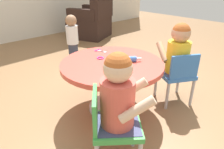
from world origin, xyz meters
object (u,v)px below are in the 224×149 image
child_chair_left (112,125)px  child_chair_right (177,74)px  seated_child_right (178,51)px  craft_scissors (100,51)px  seated_child_left (118,94)px  rolling_pin (128,59)px  armchair_dark (92,22)px  toddler_standing (72,37)px  craft_table (112,74)px

child_chair_left → child_chair_right: size_ratio=1.00×
seated_child_right → craft_scissors: bearing=124.5°
seated_child_left → rolling_pin: 0.65m
armchair_dark → rolling_pin: bearing=-121.8°
seated_child_left → seated_child_right: same height
child_chair_left → toddler_standing: bearing=62.9°
seated_child_right → toddler_standing: (-0.08, 1.63, -0.17)m
child_chair_right → seated_child_right: size_ratio=1.05×
child_chair_right → armchair_dark: size_ratio=0.57×
seated_child_right → rolling_pin: seated_child_right is taller
child_chair_left → seated_child_right: bearing=7.9°
armchair_dark → toddler_standing: size_ratio=1.40×
child_chair_left → craft_scissors: (0.56, 0.76, 0.17)m
armchair_dark → toddler_standing: bearing=-140.9°
child_chair_left → toddler_standing: (0.90, 1.76, 0.05)m
rolling_pin → child_chair_right: bearing=-32.1°
child_chair_left → child_chair_right: (0.96, 0.10, 0.00)m
child_chair_right → seated_child_right: seated_child_right is taller
seated_child_left → craft_table: bearing=49.6°
craft_table → rolling_pin: bearing=-39.9°
seated_child_left → toddler_standing: size_ratio=0.76×
rolling_pin → armchair_dark: bearing=58.2°
seated_child_left → child_chair_right: (0.93, 0.13, -0.23)m
seated_child_left → rolling_pin: (0.52, 0.39, -0.03)m
child_chair_left → armchair_dark: size_ratio=0.57×
seated_child_left → seated_child_right: size_ratio=1.00×
child_chair_left → seated_child_left: 0.23m
child_chair_right → craft_scissors: bearing=121.8°
craft_scissors → rolling_pin: bearing=-91.3°
child_chair_right → rolling_pin: child_chair_right is taller
child_chair_left → seated_child_right: (0.99, 0.14, 0.23)m
child_chair_left → craft_table: bearing=45.9°
armchair_dark → craft_scissors: 2.31m
seated_child_left → child_chair_right: size_ratio=0.95×
armchair_dark → craft_scissors: bearing=-126.8°
child_chair_left → craft_scissors: bearing=53.7°
seated_child_right → craft_scissors: size_ratio=3.69×
craft_table → armchair_dark: (1.50, 2.15, -0.06)m
seated_child_right → rolling_pin: (-0.44, 0.23, -0.03)m
seated_child_left → child_chair_right: bearing=7.8°
armchair_dark → toddler_standing: (-1.04, -0.84, 0.05)m
child_chair_left → craft_scissors: child_chair_left is taller
rolling_pin → seated_child_right: bearing=-27.5°
rolling_pin → child_chair_left: bearing=-146.5°
armchair_dark → craft_table: bearing=-124.9°
seated_child_right → rolling_pin: 0.49m
child_chair_right → toddler_standing: (-0.06, 1.66, 0.05)m
rolling_pin → seated_child_left: bearing=-143.1°
craft_table → seated_child_left: seated_child_left is taller
seated_child_left → craft_scissors: 0.95m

